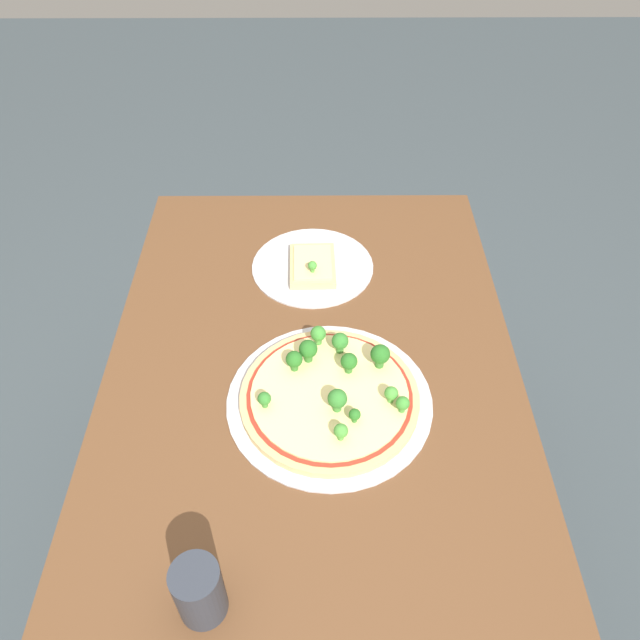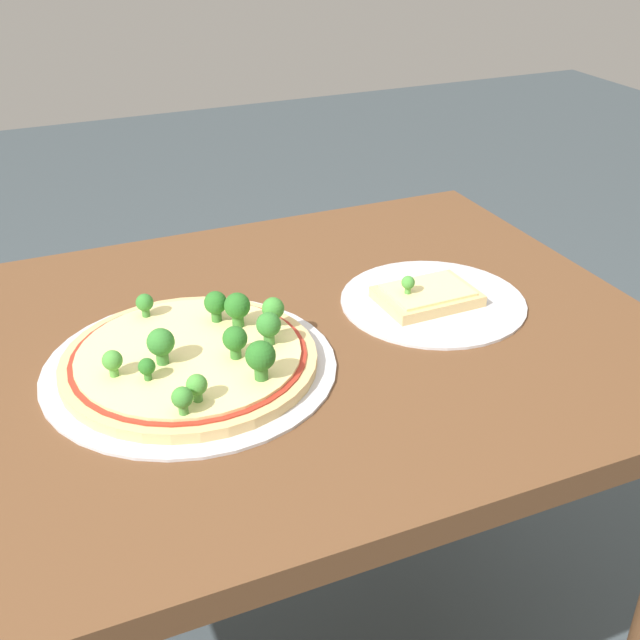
{
  "view_description": "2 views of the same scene",
  "coord_description": "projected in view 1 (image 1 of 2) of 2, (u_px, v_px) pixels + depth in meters",
  "views": [
    {
      "loc": [
        0.66,
        0.01,
        1.65
      ],
      "look_at": [
        -0.2,
        0.02,
        0.77
      ],
      "focal_mm": 35.0,
      "sensor_mm": 36.0,
      "label": 1
    },
    {
      "loc": [
        0.17,
        0.87,
        1.3
      ],
      "look_at": [
        -0.2,
        0.02,
        0.77
      ],
      "focal_mm": 45.0,
      "sensor_mm": 36.0,
      "label": 2
    }
  ],
  "objects": [
    {
      "name": "dining_table",
      "position": [
        313.0,
        441.0,
        1.17
      ],
      "size": [
        1.32,
        0.78,
        0.75
      ],
      "color": "brown",
      "rests_on": "ground_plane"
    },
    {
      "name": "pizza_tray_whole",
      "position": [
        331.0,
        394.0,
        1.1
      ],
      "size": [
        0.37,
        0.37,
        0.07
      ],
      "color": "silver",
      "rests_on": "dining_table"
    },
    {
      "name": "drinking_cup",
      "position": [
        199.0,
        591.0,
        0.82
      ],
      "size": [
        0.07,
        0.07,
        0.11
      ],
      "primitive_type": "cylinder",
      "color": "#2D333D",
      "rests_on": "dining_table"
    },
    {
      "name": "pizza_tray_slice",
      "position": [
        312.0,
        266.0,
        1.36
      ],
      "size": [
        0.27,
        0.27,
        0.05
      ],
      "color": "silver",
      "rests_on": "dining_table"
    },
    {
      "name": "ground_plane",
      "position": [
        315.0,
        581.0,
        1.63
      ],
      "size": [
        8.0,
        8.0,
        0.0
      ],
      "primitive_type": "plane",
      "color": "#3D474C"
    }
  ]
}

